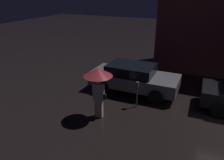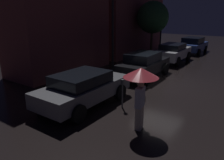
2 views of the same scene
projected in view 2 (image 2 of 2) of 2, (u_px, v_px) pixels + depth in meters
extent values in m
plane|color=black|center=(160.00, 83.00, 12.17)|extent=(60.00, 60.00, 0.00)
cube|color=brown|center=(58.00, 12.00, 13.64)|extent=(6.69, 3.00, 7.61)
cube|color=slate|center=(85.00, 90.00, 9.07)|extent=(4.33, 1.81, 0.61)
cube|color=black|center=(81.00, 79.00, 8.78)|extent=(2.25, 1.59, 0.45)
cylinder|color=black|center=(89.00, 85.00, 10.70)|extent=(0.68, 0.22, 0.68)
cylinder|color=black|center=(120.00, 92.00, 9.72)|extent=(0.68, 0.22, 0.68)
cylinder|color=black|center=(45.00, 102.00, 8.61)|extent=(0.68, 0.22, 0.68)
cylinder|color=black|center=(78.00, 114.00, 7.62)|extent=(0.68, 0.22, 0.68)
cube|color=black|center=(144.00, 66.00, 13.10)|extent=(4.16, 1.80, 0.63)
cube|color=black|center=(143.00, 57.00, 12.81)|extent=(2.17, 1.55, 0.51)
cylinder|color=black|center=(141.00, 65.00, 14.66)|extent=(0.71, 0.22, 0.71)
cylinder|color=black|center=(165.00, 69.00, 13.73)|extent=(0.71, 0.22, 0.71)
cylinder|color=black|center=(121.00, 74.00, 12.66)|extent=(0.71, 0.22, 0.71)
cylinder|color=black|center=(147.00, 78.00, 11.73)|extent=(0.71, 0.22, 0.71)
cube|color=#B7B7BF|center=(173.00, 53.00, 17.21)|extent=(4.18, 1.78, 0.69)
cube|color=black|center=(173.00, 46.00, 16.91)|extent=(2.18, 1.54, 0.42)
cylinder|color=black|center=(168.00, 54.00, 18.78)|extent=(0.70, 0.22, 0.70)
cylinder|color=black|center=(188.00, 56.00, 17.85)|extent=(0.70, 0.22, 0.70)
cylinder|color=black|center=(156.00, 59.00, 16.77)|extent=(0.70, 0.22, 0.70)
cylinder|color=black|center=(178.00, 62.00, 15.83)|extent=(0.70, 0.22, 0.70)
cube|color=navy|center=(193.00, 46.00, 21.34)|extent=(4.19, 1.93, 0.65)
cube|color=black|center=(193.00, 40.00, 21.03)|extent=(2.19, 1.66, 0.54)
cylinder|color=black|center=(187.00, 47.00, 22.94)|extent=(0.61, 0.22, 0.61)
cylinder|color=black|center=(205.00, 49.00, 21.94)|extent=(0.61, 0.22, 0.61)
cylinder|color=black|center=(179.00, 50.00, 20.93)|extent=(0.61, 0.22, 0.61)
cylinder|color=black|center=(199.00, 52.00, 19.92)|extent=(0.61, 0.22, 0.61)
cube|color=beige|center=(139.00, 118.00, 7.18)|extent=(0.33, 0.25, 0.81)
cube|color=#B2B7C6|center=(140.00, 97.00, 6.97)|extent=(0.46, 0.27, 0.67)
sphere|color=tan|center=(141.00, 84.00, 6.84)|extent=(0.22, 0.22, 0.22)
cylinder|color=black|center=(140.00, 89.00, 6.89)|extent=(0.02, 0.02, 0.79)
cone|color=#B2333D|center=(141.00, 73.00, 6.73)|extent=(1.12, 1.12, 0.31)
cube|color=black|center=(143.00, 100.00, 7.20)|extent=(0.17, 0.12, 0.22)
cylinder|color=#4C5154|center=(122.00, 96.00, 8.81)|extent=(0.06, 0.06, 0.98)
cube|color=#4C5154|center=(123.00, 82.00, 8.64)|extent=(0.12, 0.10, 0.22)
cylinder|color=black|center=(113.00, 37.00, 13.99)|extent=(0.14, 0.14, 4.55)
cylinder|color=black|center=(161.00, 32.00, 21.01)|extent=(0.14, 0.14, 3.91)
sphere|color=#F9EAB7|center=(162.00, 8.00, 20.37)|extent=(0.48, 0.48, 0.48)
cylinder|color=#473323|center=(151.00, 44.00, 18.97)|extent=(0.20, 0.20, 2.26)
sphere|color=#234C28|center=(153.00, 17.00, 18.31)|extent=(2.66, 2.66, 2.66)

